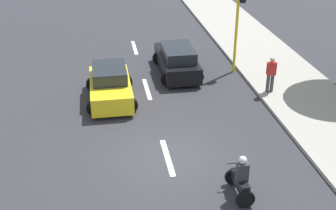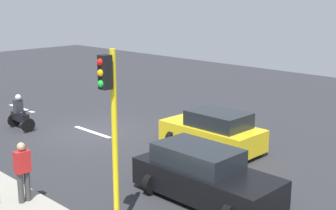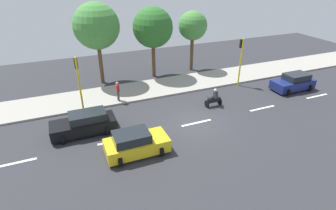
% 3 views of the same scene
% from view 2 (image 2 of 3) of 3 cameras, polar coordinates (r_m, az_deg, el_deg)
% --- Properties ---
extents(ground_plane, '(40.00, 60.00, 0.10)m').
position_cam_2_polar(ground_plane, '(20.04, -9.23, -3.42)').
color(ground_plane, '#2D2D33').
extents(lane_stripe_north, '(0.20, 2.40, 0.01)m').
position_cam_2_polar(lane_stripe_north, '(24.98, -17.44, -0.39)').
color(lane_stripe_north, white).
rests_on(lane_stripe_north, ground).
extents(lane_stripe_mid, '(0.20, 2.40, 0.01)m').
position_cam_2_polar(lane_stripe_mid, '(20.02, -9.24, -3.27)').
color(lane_stripe_mid, white).
rests_on(lane_stripe_mid, ground).
extents(lane_stripe_south, '(0.20, 2.40, 0.01)m').
position_cam_2_polar(lane_stripe_south, '(15.81, 3.90, -7.68)').
color(lane_stripe_south, white).
rests_on(lane_stripe_south, ground).
extents(car_black, '(2.15, 4.31, 1.52)m').
position_cam_2_polar(car_black, '(13.27, 4.45, -8.64)').
color(car_black, black).
rests_on(car_black, ground).
extents(car_yellow_cab, '(2.20, 3.82, 1.52)m').
position_cam_2_polar(car_yellow_cab, '(17.40, 5.54, -3.28)').
color(car_yellow_cab, yellow).
rests_on(car_yellow_cab, ground).
extents(motorcycle, '(0.60, 1.30, 1.53)m').
position_cam_2_polar(motorcycle, '(21.00, -17.61, -1.14)').
color(motorcycle, black).
rests_on(motorcycle, ground).
extents(pedestrian_near_signal, '(0.40, 0.24, 1.69)m').
position_cam_2_polar(pedestrian_near_signal, '(13.28, -17.31, -7.60)').
color(pedestrian_near_signal, '#3F3F3F').
rests_on(pedestrian_near_signal, sidewalk).
extents(traffic_light_corner, '(0.49, 0.24, 4.50)m').
position_cam_2_polar(traffic_light_corner, '(10.69, -6.98, -1.59)').
color(traffic_light_corner, yellow).
rests_on(traffic_light_corner, ground).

